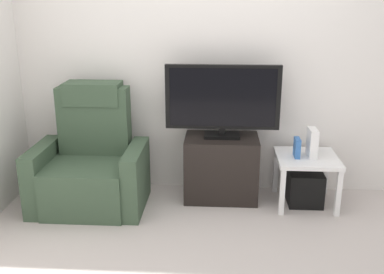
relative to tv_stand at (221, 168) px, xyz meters
name	(u,v)px	position (x,y,z in m)	size (l,w,h in m)	color
ground_plane	(210,244)	(-0.08, -0.85, -0.30)	(6.40, 6.40, 0.00)	#BCB2AD
wall_back	(215,55)	(-0.08, 0.28, 1.00)	(6.40, 0.06, 2.60)	silver
tv_stand	(221,168)	(0.00, 0.00, 0.00)	(0.67, 0.44, 0.59)	black
television	(223,99)	(0.00, 0.02, 0.64)	(1.02, 0.20, 0.66)	black
recliner_armchair	(91,165)	(-1.17, -0.19, 0.08)	(0.98, 0.78, 1.08)	#384C38
side_table	(307,164)	(0.76, -0.08, 0.09)	(0.54, 0.54, 0.45)	white
subwoofer_box	(305,188)	(0.76, -0.08, -0.14)	(0.30, 0.30, 0.30)	black
book_upright	(297,148)	(0.66, -0.10, 0.24)	(0.05, 0.13, 0.17)	#3366B2
game_console	(312,143)	(0.80, -0.07, 0.28)	(0.07, 0.20, 0.25)	white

